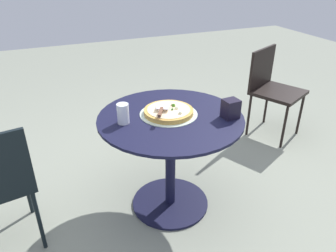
# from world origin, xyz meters

# --- Properties ---
(ground_plane) EXTENTS (10.00, 10.00, 0.00)m
(ground_plane) POSITION_xyz_m (0.00, 0.00, 0.00)
(ground_plane) COLOR gray
(patio_table) EXTENTS (0.91, 0.91, 0.70)m
(patio_table) POSITION_xyz_m (0.00, 0.00, 0.49)
(patio_table) COLOR black
(patio_table) RESTS_ON ground
(pizza_on_tray) EXTENTS (0.36, 0.36, 0.05)m
(pizza_on_tray) POSITION_xyz_m (-0.00, 0.03, 0.71)
(pizza_on_tray) COLOR silver
(pizza_on_tray) RESTS_ON patio_table
(pizza_server) EXTENTS (0.15, 0.21, 0.02)m
(pizza_server) POSITION_xyz_m (-0.06, 0.00, 0.75)
(pizza_server) COLOR silver
(pizza_server) RESTS_ON pizza_on_tray
(drinking_cup) EXTENTS (0.07, 0.07, 0.12)m
(drinking_cup) POSITION_xyz_m (-0.29, 0.03, 0.76)
(drinking_cup) COLOR white
(drinking_cup) RESTS_ON patio_table
(napkin_dispenser) EXTENTS (0.10, 0.09, 0.12)m
(napkin_dispenser) POSITION_xyz_m (0.33, -0.15, 0.75)
(napkin_dispenser) COLOR black
(napkin_dispenser) RESTS_ON patio_table
(patio_chair_far) EXTENTS (0.55, 0.55, 0.82)m
(patio_chair_far) POSITION_xyz_m (1.30, 0.61, 0.49)
(patio_chair_far) COLOR black
(patio_chair_far) RESTS_ON ground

